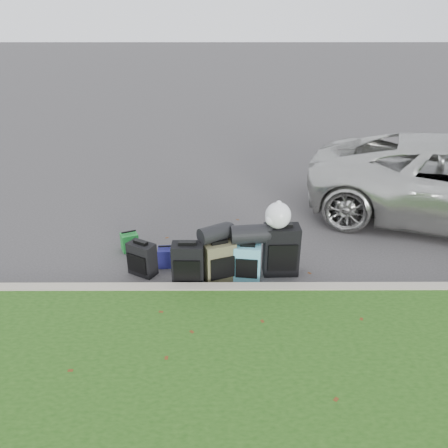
{
  "coord_description": "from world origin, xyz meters",
  "views": [
    {
      "loc": [
        -0.12,
        -6.22,
        3.66
      ],
      "look_at": [
        -0.1,
        0.2,
        0.55
      ],
      "focal_mm": 35.0,
      "sensor_mm": 36.0,
      "label": 1
    }
  ],
  "objects_px": {
    "suitcase_teal": "(247,262)",
    "tote_navy": "(167,257)",
    "suitcase_olive": "(219,261)",
    "suitcase_large_black_right": "(281,250)",
    "suitcase_small_black": "(142,259)",
    "tote_green": "(130,242)",
    "suitcase_large_black_left": "(188,264)"
  },
  "relations": [
    {
      "from": "suitcase_large_black_left",
      "to": "suitcase_olive",
      "type": "distance_m",
      "value": 0.47
    },
    {
      "from": "suitcase_olive",
      "to": "suitcase_large_black_right",
      "type": "relative_size",
      "value": 0.78
    },
    {
      "from": "suitcase_olive",
      "to": "suitcase_large_black_left",
      "type": "bearing_deg",
      "value": 173.76
    },
    {
      "from": "suitcase_large_black_left",
      "to": "suitcase_teal",
      "type": "distance_m",
      "value": 0.89
    },
    {
      "from": "suitcase_teal",
      "to": "tote_green",
      "type": "relative_size",
      "value": 1.84
    },
    {
      "from": "suitcase_large_black_left",
      "to": "suitcase_large_black_right",
      "type": "bearing_deg",
      "value": 13.31
    },
    {
      "from": "suitcase_olive",
      "to": "tote_navy",
      "type": "xyz_separation_m",
      "value": [
        -0.83,
        0.4,
        -0.16
      ]
    },
    {
      "from": "suitcase_small_black",
      "to": "tote_green",
      "type": "distance_m",
      "value": 0.83
    },
    {
      "from": "suitcase_olive",
      "to": "suitcase_teal",
      "type": "xyz_separation_m",
      "value": [
        0.42,
        0.01,
        -0.03
      ]
    },
    {
      "from": "tote_green",
      "to": "tote_navy",
      "type": "xyz_separation_m",
      "value": [
        0.7,
        -0.51,
        0.0
      ]
    },
    {
      "from": "suitcase_large_black_left",
      "to": "tote_green",
      "type": "xyz_separation_m",
      "value": [
        -1.07,
        1.03,
        -0.18
      ]
    },
    {
      "from": "suitcase_olive",
      "to": "suitcase_teal",
      "type": "distance_m",
      "value": 0.42
    },
    {
      "from": "suitcase_large_black_right",
      "to": "tote_green",
      "type": "xyz_separation_m",
      "value": [
        -2.48,
        0.72,
        -0.24
      ]
    },
    {
      "from": "suitcase_large_black_left",
      "to": "suitcase_olive",
      "type": "xyz_separation_m",
      "value": [
        0.46,
        0.12,
        -0.02
      ]
    },
    {
      "from": "suitcase_olive",
      "to": "suitcase_large_black_right",
      "type": "height_order",
      "value": "suitcase_large_black_right"
    },
    {
      "from": "suitcase_large_black_left",
      "to": "suitcase_olive",
      "type": "bearing_deg",
      "value": 15.4
    },
    {
      "from": "suitcase_olive",
      "to": "tote_navy",
      "type": "relative_size",
      "value": 2.01
    },
    {
      "from": "suitcase_olive",
      "to": "suitcase_teal",
      "type": "relative_size",
      "value": 1.1
    },
    {
      "from": "suitcase_olive",
      "to": "tote_navy",
      "type": "bearing_deg",
      "value": 133.2
    },
    {
      "from": "suitcase_large_black_right",
      "to": "tote_navy",
      "type": "relative_size",
      "value": 2.58
    },
    {
      "from": "suitcase_large_black_left",
      "to": "tote_navy",
      "type": "height_order",
      "value": "suitcase_large_black_left"
    },
    {
      "from": "suitcase_olive",
      "to": "suitcase_small_black",
      "type": "bearing_deg",
      "value": 151.32
    },
    {
      "from": "suitcase_large_black_right",
      "to": "suitcase_small_black",
      "type": "bearing_deg",
      "value": 179.04
    },
    {
      "from": "tote_green",
      "to": "suitcase_teal",
      "type": "bearing_deg",
      "value": -48.69
    },
    {
      "from": "suitcase_small_black",
      "to": "suitcase_large_black_left",
      "type": "xyz_separation_m",
      "value": [
        0.73,
        -0.28,
        0.07
      ]
    },
    {
      "from": "suitcase_large_black_left",
      "to": "suitcase_large_black_right",
      "type": "xyz_separation_m",
      "value": [
        1.4,
        0.31,
        0.07
      ]
    },
    {
      "from": "tote_navy",
      "to": "suitcase_small_black",
      "type": "bearing_deg",
      "value": -149.89
    },
    {
      "from": "suitcase_small_black",
      "to": "tote_green",
      "type": "relative_size",
      "value": 1.7
    },
    {
      "from": "suitcase_teal",
      "to": "tote_navy",
      "type": "relative_size",
      "value": 1.83
    },
    {
      "from": "suitcase_teal",
      "to": "tote_green",
      "type": "bearing_deg",
      "value": 162.63
    },
    {
      "from": "suitcase_small_black",
      "to": "suitcase_teal",
      "type": "height_order",
      "value": "suitcase_teal"
    },
    {
      "from": "suitcase_large_black_left",
      "to": "suitcase_large_black_right",
      "type": "distance_m",
      "value": 1.44
    }
  ]
}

